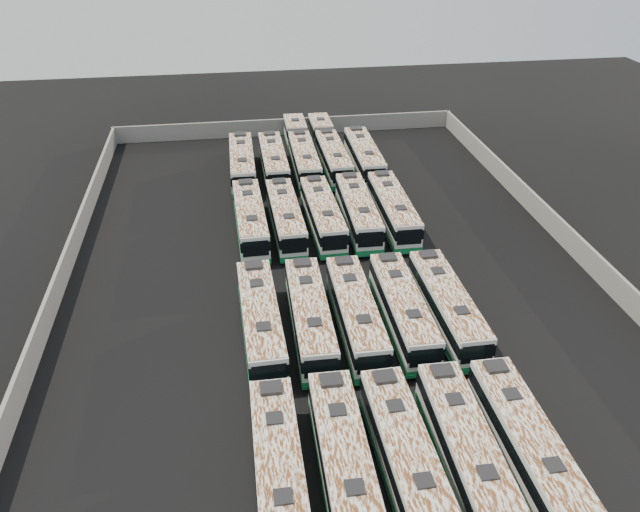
% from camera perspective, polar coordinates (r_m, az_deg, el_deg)
% --- Properties ---
extents(ground, '(140.00, 140.00, 0.00)m').
position_cam_1_polar(ground, '(53.06, 1.07, -2.23)').
color(ground, black).
rests_on(ground, ground).
extents(perimeter_wall, '(45.20, 73.20, 2.20)m').
position_cam_1_polar(perimeter_wall, '(52.47, 1.09, -1.22)').
color(perimeter_wall, slate).
rests_on(perimeter_wall, ground).
extents(bus_front_far_left, '(2.64, 12.10, 3.41)m').
position_cam_1_polar(bus_front_far_left, '(35.54, -3.75, -19.25)').
color(bus_front_far_left, silver).
rests_on(bus_front_far_left, ground).
extents(bus_front_left, '(2.78, 12.30, 3.46)m').
position_cam_1_polar(bus_front_left, '(35.84, 2.28, -18.57)').
color(bus_front_left, silver).
rests_on(bus_front_left, ground).
extents(bus_front_center, '(2.79, 12.20, 3.43)m').
position_cam_1_polar(bus_front_center, '(36.39, 7.93, -17.97)').
color(bus_front_center, silver).
rests_on(bus_front_center, ground).
extents(bus_front_right, '(2.81, 12.20, 3.43)m').
position_cam_1_polar(bus_front_right, '(37.33, 13.27, -17.07)').
color(bus_front_right, silver).
rests_on(bus_front_right, ground).
extents(bus_front_far_right, '(2.59, 12.08, 3.40)m').
position_cam_1_polar(bus_front_far_right, '(38.56, 18.41, -16.15)').
color(bus_front_far_right, silver).
rests_on(bus_front_far_right, ground).
extents(bus_midfront_far_left, '(2.90, 12.46, 3.50)m').
position_cam_1_polar(bus_midfront_far_left, '(45.58, -5.44, -5.91)').
color(bus_midfront_far_left, silver).
rests_on(bus_midfront_far_left, ground).
extents(bus_midfront_left, '(2.80, 12.25, 3.44)m').
position_cam_1_polar(bus_midfront_left, '(45.82, -0.92, -5.58)').
color(bus_midfront_left, silver).
rests_on(bus_midfront_left, ground).
extents(bus_midfront_center, '(2.64, 12.18, 3.43)m').
position_cam_1_polar(bus_midfront_center, '(46.18, 3.29, -5.31)').
color(bus_midfront_center, silver).
rests_on(bus_midfront_center, ground).
extents(bus_midfront_right, '(2.65, 12.06, 3.39)m').
position_cam_1_polar(bus_midfront_right, '(47.03, 7.57, -4.84)').
color(bus_midfront_right, silver).
rests_on(bus_midfront_right, ground).
extents(bus_midfront_far_right, '(2.64, 12.14, 3.42)m').
position_cam_1_polar(bus_midfront_far_right, '(47.90, 11.54, -4.49)').
color(bus_midfront_far_right, silver).
rests_on(bus_midfront_far_right, ground).
extents(bus_midback_far_left, '(2.87, 12.39, 3.48)m').
position_cam_1_polar(bus_midback_far_left, '(59.25, -6.39, 3.35)').
color(bus_midback_far_left, silver).
rests_on(bus_midback_far_left, ground).
extents(bus_midback_left, '(2.81, 12.14, 3.41)m').
position_cam_1_polar(bus_midback_left, '(59.41, -3.16, 3.54)').
color(bus_midback_left, silver).
rests_on(bus_midback_left, ground).
extents(bus_midback_center, '(2.81, 12.22, 3.43)m').
position_cam_1_polar(bus_midback_center, '(59.80, 0.25, 3.80)').
color(bus_midback_center, silver).
rests_on(bus_midback_center, ground).
extents(bus_midback_right, '(2.90, 12.39, 3.48)m').
position_cam_1_polar(bus_midback_right, '(60.47, 3.51, 4.09)').
color(bus_midback_right, silver).
rests_on(bus_midback_right, ground).
extents(bus_midback_far_right, '(2.80, 12.40, 3.48)m').
position_cam_1_polar(bus_midback_far_right, '(61.16, 6.69, 4.25)').
color(bus_midback_far_right, silver).
rests_on(bus_midback_far_right, ground).
extents(bus_back_far_left, '(2.83, 12.57, 3.53)m').
position_cam_1_polar(bus_back_far_left, '(71.79, -7.13, 8.40)').
color(bus_back_far_left, silver).
rests_on(bus_back_far_left, ground).
extents(bus_back_left, '(2.62, 12.24, 3.45)m').
position_cam_1_polar(bus_back_left, '(72.04, -4.26, 8.60)').
color(bus_back_left, silver).
rests_on(bus_back_left, ground).
extents(bus_back_center, '(2.81, 18.84, 3.41)m').
position_cam_1_polar(bus_back_center, '(75.32, -1.73, 9.67)').
color(bus_back_center, silver).
rests_on(bus_back_center, ground).
extents(bus_back_right, '(2.54, 18.62, 3.38)m').
position_cam_1_polar(bus_back_right, '(75.79, 0.83, 9.80)').
color(bus_back_right, silver).
rests_on(bus_back_right, ground).
extents(bus_back_far_right, '(2.86, 12.53, 3.52)m').
position_cam_1_polar(bus_back_far_right, '(73.36, 4.05, 9.06)').
color(bus_back_far_right, silver).
rests_on(bus_back_far_right, ground).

